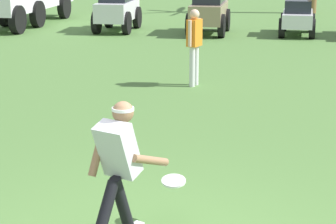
{
  "coord_description": "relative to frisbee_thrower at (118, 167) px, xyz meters",
  "views": [
    {
      "loc": [
        1.12,
        -5.43,
        2.91
      ],
      "look_at": [
        -0.1,
        2.07,
        0.9
      ],
      "focal_mm": 70.0,
      "sensor_mm": 36.0,
      "label": 1
    }
  ],
  "objects": [
    {
      "name": "frisbee_thrower",
      "position": [
        0.0,
        0.0,
        0.0
      ],
      "size": [
        0.73,
        0.96,
        1.43
      ],
      "color": "black",
      "rests_on": "ground_plane"
    },
    {
      "name": "frisbee_in_flight",
      "position": [
        0.46,
        0.54,
        -0.32
      ],
      "size": [
        0.28,
        0.28,
        0.07
      ],
      "color": "white"
    },
    {
      "name": "teammate_near_sideline",
      "position": [
        -0.16,
        7.25,
        0.14
      ],
      "size": [
        0.3,
        0.49,
        1.56
      ],
      "color": "silver",
      "rests_on": "ground_plane"
    },
    {
      "name": "parked_car_slot_a",
      "position": [
        -3.65,
        15.09,
        -0.06
      ],
      "size": [
        1.17,
        2.35,
        1.4
      ],
      "color": "silver",
      "rests_on": "ground_plane"
    },
    {
      "name": "parked_car_slot_b",
      "position": [
        -0.64,
        14.88,
        -0.06
      ],
      "size": [
        1.21,
        2.37,
        1.4
      ],
      "color": "#998466",
      "rests_on": "ground_plane"
    },
    {
      "name": "parked_car_slot_c",
      "position": [
        2.12,
        15.06,
        -0.24
      ],
      "size": [
        1.17,
        2.24,
        1.1
      ],
      "color": "silver",
      "rests_on": "ground_plane"
    }
  ]
}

